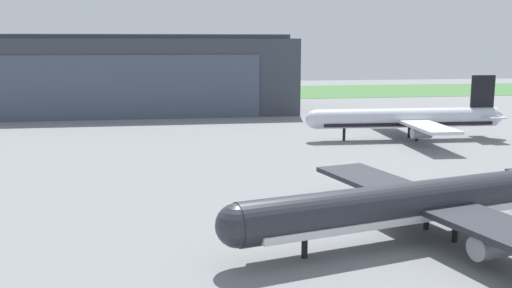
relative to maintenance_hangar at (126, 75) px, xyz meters
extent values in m
plane|color=slate|center=(28.34, -103.92, -10.08)|extent=(440.00, 440.00, 0.00)
cube|color=#44733D|center=(28.34, 54.78, -10.04)|extent=(440.00, 56.00, 0.08)
cube|color=#383D47|center=(0.00, 0.09, -0.14)|extent=(90.37, 34.73, 19.88)
cube|color=#424C60|center=(0.00, -17.42, -2.13)|extent=(68.68, 0.30, 15.91)
cube|color=#383D47|center=(0.00, 0.09, 10.40)|extent=(90.37, 8.33, 1.20)
cylinder|color=#282B33|center=(36.22, -110.51, -6.24)|extent=(40.01, 13.76, 3.99)
sphere|color=#282B33|center=(16.71, -115.46, -6.24)|extent=(3.83, 3.83, 3.83)
cube|color=silver|center=(36.22, -110.51, -7.34)|extent=(36.90, 13.00, 0.70)
cube|color=#282B33|center=(34.63, -100.93, -6.74)|extent=(10.46, 18.22, 0.56)
cylinder|color=gray|center=(34.19, -102.46, -8.14)|extent=(4.21, 3.06, 2.19)
cylinder|color=gray|center=(38.27, -118.56, -8.14)|extent=(4.21, 3.06, 2.19)
cylinder|color=black|center=(22.95, -113.87, -9.16)|extent=(0.56, 0.56, 1.85)
cylinder|color=black|center=(37.27, -108.09, -9.16)|extent=(0.56, 0.56, 1.85)
cylinder|color=black|center=(38.30, -112.15, -9.16)|extent=(0.56, 0.56, 1.85)
cylinder|color=silver|center=(57.56, -55.75, -5.75)|extent=(36.94, 5.27, 3.76)
sphere|color=silver|center=(39.17, -54.99, -5.75)|extent=(3.61, 3.61, 3.61)
sphere|color=silver|center=(75.95, -56.50, -5.75)|extent=(2.93, 2.93, 2.93)
cube|color=black|center=(57.56, -55.75, -6.79)|extent=(34.00, 5.19, 0.66)
cube|color=black|center=(73.01, -56.38, -0.68)|extent=(4.80, 0.60, 6.40)
cube|color=silver|center=(73.86, -53.58, -5.38)|extent=(3.53, 5.40, 0.28)
cube|color=silver|center=(73.63, -59.24, -5.38)|extent=(3.53, 5.40, 0.28)
cube|color=silver|center=(58.67, -46.81, -6.22)|extent=(6.54, 16.11, 0.56)
cube|color=silver|center=(57.93, -64.74, -6.22)|extent=(6.54, 16.11, 0.56)
cylinder|color=gray|center=(57.82, -48.04, -7.56)|extent=(3.66, 2.21, 2.07)
cylinder|color=gray|center=(57.18, -63.44, -7.56)|extent=(3.66, 2.21, 2.07)
cylinder|color=black|center=(45.06, -55.23, -8.86)|extent=(0.56, 0.56, 2.45)
cylinder|color=black|center=(59.12, -53.83, -8.86)|extent=(0.56, 0.56, 2.45)
cylinder|color=black|center=(58.95, -57.78, -8.86)|extent=(0.56, 0.56, 2.45)
camera|label=1|loc=(11.20, -161.29, 9.05)|focal=40.05mm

